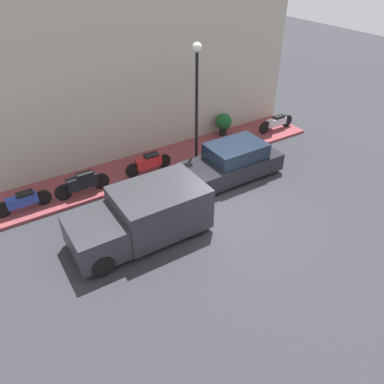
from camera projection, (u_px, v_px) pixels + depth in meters
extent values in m
plane|color=#2D2D33|center=(228.00, 215.00, 13.27)|extent=(60.00, 60.00, 0.00)
cube|color=brown|center=(167.00, 161.00, 16.37)|extent=(2.27, 14.51, 0.12)
cube|color=#B2A899|center=(148.00, 78.00, 15.39)|extent=(0.30, 14.51, 6.72)
cube|color=black|center=(231.00, 166.00, 15.07)|extent=(1.77, 4.10, 0.69)
cube|color=#192333|center=(236.00, 151.00, 14.80)|extent=(1.56, 2.25, 0.59)
cylinder|color=black|center=(209.00, 191.00, 13.96)|extent=(0.20, 0.62, 0.62)
cylinder|color=black|center=(187.00, 173.00, 15.02)|extent=(0.20, 0.62, 0.62)
cylinder|color=black|center=(273.00, 168.00, 15.35)|extent=(0.20, 0.62, 0.62)
cylinder|color=black|center=(249.00, 153.00, 16.42)|extent=(0.20, 0.62, 0.62)
cube|color=#2D2D33|center=(160.00, 207.00, 12.12)|extent=(2.07, 2.87, 1.45)
cube|color=#2D2D33|center=(95.00, 236.00, 11.27)|extent=(1.96, 1.55, 1.02)
cube|color=#192333|center=(86.00, 232.00, 11.01)|extent=(1.76, 0.85, 0.41)
cylinder|color=black|center=(103.00, 265.00, 10.77)|extent=(0.22, 0.71, 0.71)
cylinder|color=black|center=(82.00, 231.00, 12.03)|extent=(0.22, 0.71, 0.71)
cylinder|color=black|center=(196.00, 227.00, 12.18)|extent=(0.22, 0.71, 0.71)
cylinder|color=black|center=(169.00, 200.00, 13.44)|extent=(0.22, 0.71, 0.71)
cube|color=black|center=(82.00, 182.00, 13.88)|extent=(0.30, 1.11, 0.48)
cube|color=black|center=(85.00, 174.00, 13.78)|extent=(0.27, 0.61, 0.12)
cylinder|color=black|center=(64.00, 192.00, 13.67)|extent=(0.10, 0.63, 0.63)
cylinder|color=black|center=(101.00, 181.00, 14.31)|extent=(0.10, 0.63, 0.63)
cube|color=#B7B7BF|center=(276.00, 122.00, 18.56)|extent=(0.30, 1.12, 0.35)
cube|color=black|center=(279.00, 117.00, 18.49)|extent=(0.27, 0.61, 0.12)
cylinder|color=black|center=(265.00, 128.00, 18.30)|extent=(0.10, 0.62, 0.62)
cylinder|color=black|center=(287.00, 121.00, 18.96)|extent=(0.10, 0.62, 0.62)
cube|color=#B21E1E|center=(148.00, 162.00, 15.22)|extent=(0.30, 1.09, 0.43)
cube|color=black|center=(151.00, 155.00, 15.13)|extent=(0.27, 0.59, 0.12)
cylinder|color=black|center=(133.00, 170.00, 15.00)|extent=(0.10, 0.59, 0.59)
cylinder|color=black|center=(164.00, 161.00, 15.63)|extent=(0.10, 0.59, 0.59)
cube|color=navy|center=(22.00, 200.00, 13.07)|extent=(0.30, 1.05, 0.36)
cube|color=black|center=(25.00, 194.00, 12.99)|extent=(0.27, 0.57, 0.12)
cylinder|color=black|center=(2.00, 210.00, 12.84)|extent=(0.10, 0.58, 0.58)
cylinder|color=black|center=(43.00, 198.00, 13.45)|extent=(0.10, 0.58, 0.58)
cylinder|color=black|center=(197.00, 110.00, 14.93)|extent=(0.12, 0.12, 4.61)
sphere|color=silver|center=(197.00, 47.00, 13.56)|extent=(0.37, 0.37, 0.37)
cylinder|color=black|center=(223.00, 131.00, 18.24)|extent=(0.38, 0.38, 0.38)
sphere|color=#195123|center=(223.00, 122.00, 17.96)|extent=(0.78, 0.78, 0.78)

